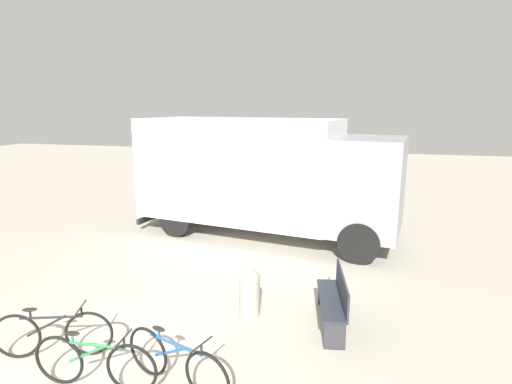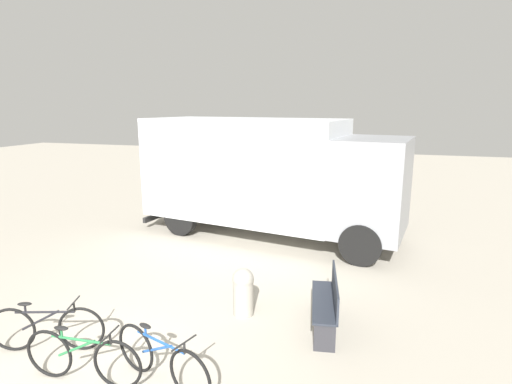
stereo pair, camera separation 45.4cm
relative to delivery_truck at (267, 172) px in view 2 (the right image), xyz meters
name	(u,v)px [view 2 (the right image)]	position (x,y,z in m)	size (l,w,h in m)	color
ground_plane	(84,380)	(-0.76, -7.02, -1.90)	(60.00, 60.00, 0.00)	#A8A091
delivery_truck	(267,172)	(0.00, 0.00, 0.00)	(7.87, 3.68, 3.43)	silver
park_bench	(328,300)	(2.36, -4.63, -1.39)	(0.63, 1.62, 0.94)	#282D38
bicycle_near	(47,328)	(-1.78, -6.59, -1.51)	(1.73, 0.65, 0.83)	black
bicycle_middle	(82,358)	(-0.72, -7.06, -1.51)	(1.80, 0.44, 0.83)	black
bicycle_far	(161,360)	(0.35, -6.79, -1.51)	(1.73, 0.65, 0.83)	black
bollard_near_bench	(243,290)	(0.82, -4.64, -1.42)	(0.40, 0.40, 0.89)	#9E998C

